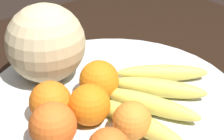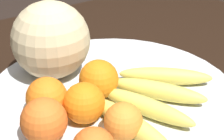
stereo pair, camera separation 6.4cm
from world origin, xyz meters
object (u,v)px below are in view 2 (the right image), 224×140
at_px(fruit_bowl, 112,98).
at_px(orange_front_left, 47,98).
at_px(orange_top_small, 44,121).
at_px(orange_front_right, 84,103).
at_px(banana_bunch, 150,98).
at_px(orange_back_left, 99,79).
at_px(melon, 51,40).
at_px(orange_back_right, 121,122).
at_px(produce_tag, 99,135).

relative_size(fruit_bowl, orange_front_left, 6.81).
bearing_deg(orange_top_small, fruit_bowl, 17.69).
relative_size(orange_front_left, orange_front_right, 1.02).
relative_size(banana_bunch, orange_top_small, 3.47).
xyz_separation_m(banana_bunch, orange_back_left, (-0.06, 0.07, 0.02)).
xyz_separation_m(melon, banana_bunch, (0.09, -0.18, -0.06)).
relative_size(orange_back_right, orange_top_small, 0.84).
bearing_deg(fruit_bowl, banana_bunch, -62.59).
xyz_separation_m(fruit_bowl, orange_back_left, (-0.02, 0.01, 0.04)).
distance_m(fruit_bowl, produce_tag, 0.11).
bearing_deg(orange_back_right, produce_tag, 138.76).
xyz_separation_m(orange_front_left, orange_top_small, (-0.03, -0.05, 0.00)).
height_order(orange_top_small, produce_tag, orange_top_small).
xyz_separation_m(banana_bunch, produce_tag, (-0.11, -0.02, -0.02)).
distance_m(orange_front_right, orange_back_right, 0.07).
distance_m(fruit_bowl, orange_front_right, 0.09).
bearing_deg(banana_bunch, melon, 175.59).
xyz_separation_m(orange_front_left, orange_front_right, (0.04, -0.04, -0.00)).
xyz_separation_m(fruit_bowl, orange_top_small, (-0.15, -0.05, 0.04)).
bearing_deg(melon, orange_back_right, -88.79).
bearing_deg(fruit_bowl, produce_tag, -132.83).
bearing_deg(orange_front_left, orange_back_right, -58.83).
height_order(melon, orange_top_small, melon).
height_order(orange_front_left, produce_tag, orange_front_left).
height_order(banana_bunch, produce_tag, banana_bunch).
bearing_deg(orange_front_right, produce_tag, -90.81).
bearing_deg(orange_top_small, orange_back_right, -31.10).
height_order(orange_back_left, orange_back_right, orange_back_left).
bearing_deg(banana_bunch, orange_front_right, -133.92).
height_order(orange_front_left, orange_top_small, orange_top_small).
bearing_deg(orange_front_right, orange_front_left, 134.00).
relative_size(orange_front_right, produce_tag, 0.81).
xyz_separation_m(melon, orange_back_right, (0.00, -0.23, -0.04)).
relative_size(fruit_bowl, orange_back_left, 6.66).
distance_m(fruit_bowl, orange_back_right, 0.12).
bearing_deg(banana_bunch, produce_tag, -110.77).
bearing_deg(orange_front_left, orange_back_left, 0.91).
xyz_separation_m(melon, orange_top_small, (-0.09, -0.17, -0.04)).
bearing_deg(orange_top_small, orange_front_left, 62.08).
xyz_separation_m(melon, orange_front_left, (-0.06, -0.11, -0.04)).
distance_m(orange_front_left, orange_back_right, 0.13).
xyz_separation_m(orange_front_right, orange_top_small, (-0.07, -0.01, 0.00)).
relative_size(banana_bunch, orange_back_right, 4.13).
distance_m(orange_front_left, produce_tag, 0.10).
bearing_deg(produce_tag, fruit_bowl, 2.79).
height_order(melon, banana_bunch, melon).
relative_size(orange_back_left, produce_tag, 0.84).
height_order(orange_back_left, produce_tag, orange_back_left).
bearing_deg(orange_back_left, produce_tag, -121.17).
distance_m(orange_front_right, orange_back_left, 0.07).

